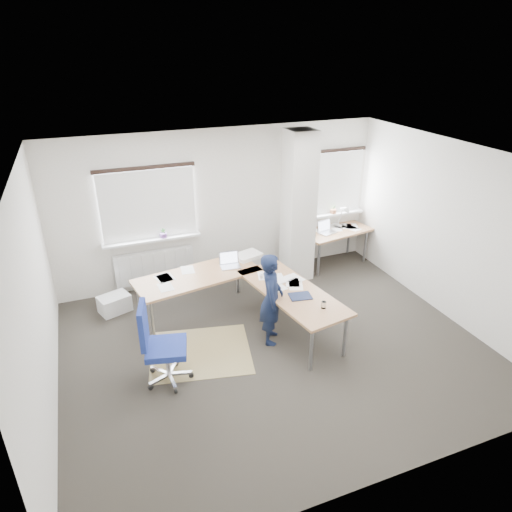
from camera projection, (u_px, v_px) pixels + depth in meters
name	position (u px, v px, depth m)	size (l,w,h in m)	color
ground	(274.00, 347.00, 6.79)	(6.00, 6.00, 0.00)	#292621
room_shell	(275.00, 226.00, 6.48)	(6.04, 5.04, 2.82)	beige
floor_mat	(201.00, 352.00, 6.67)	(1.44, 1.22, 0.01)	#968352
white_crate	(115.00, 304.00, 7.62)	(0.49, 0.34, 0.29)	white
desk_main	(246.00, 283.00, 7.13)	(2.82, 2.63, 0.96)	olive
desk_side	(336.00, 232.00, 9.04)	(1.50, 0.93, 1.22)	olive
task_chair	(164.00, 360.00, 5.99)	(0.66, 0.64, 1.18)	navy
person	(271.00, 299.00, 6.66)	(0.52, 0.34, 1.43)	black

